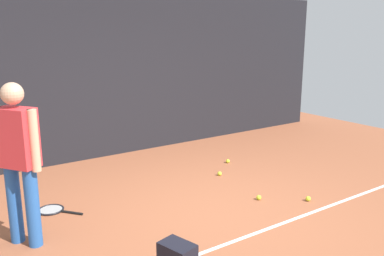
% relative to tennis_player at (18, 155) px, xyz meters
% --- Properties ---
extents(ground_plane, '(12.00, 12.00, 0.00)m').
position_rel_tennis_player_xyz_m(ground_plane, '(2.03, -0.52, -0.97)').
color(ground_plane, '#9E5638').
extents(back_fence, '(10.00, 0.10, 2.89)m').
position_rel_tennis_player_xyz_m(back_fence, '(2.03, 2.48, 0.48)').
color(back_fence, black).
rests_on(back_fence, ground).
extents(court_line, '(9.00, 0.05, 0.00)m').
position_rel_tennis_player_xyz_m(court_line, '(2.03, -1.21, -0.96)').
color(court_line, white).
rests_on(court_line, ground).
extents(tennis_player, '(0.41, 0.45, 1.70)m').
position_rel_tennis_player_xyz_m(tennis_player, '(0.00, 0.00, 0.00)').
color(tennis_player, '#2659A5').
rests_on(tennis_player, ground).
extents(tennis_racket, '(0.52, 0.59, 0.03)m').
position_rel_tennis_player_xyz_m(tennis_racket, '(0.45, 0.65, -0.95)').
color(tennis_racket, black).
rests_on(tennis_racket, ground).
extents(tennis_ball_near_player, '(0.07, 0.07, 0.07)m').
position_rel_tennis_player_xyz_m(tennis_ball_near_player, '(2.81, -0.55, -0.93)').
color(tennis_ball_near_player, '#CCE033').
rests_on(tennis_ball_near_player, ground).
extents(tennis_ball_by_fence, '(0.07, 0.07, 0.07)m').
position_rel_tennis_player_xyz_m(tennis_ball_by_fence, '(2.96, 0.48, -0.93)').
color(tennis_ball_by_fence, '#CCE033').
rests_on(tennis_ball_by_fence, ground).
extents(tennis_ball_mid_court, '(0.07, 0.07, 0.07)m').
position_rel_tennis_player_xyz_m(tennis_ball_mid_court, '(3.47, 0.90, -0.93)').
color(tennis_ball_mid_court, '#CCE033').
rests_on(tennis_ball_mid_court, ground).
extents(tennis_ball_far_left, '(0.07, 0.07, 0.07)m').
position_rel_tennis_player_xyz_m(tennis_ball_far_left, '(3.32, -0.95, -0.93)').
color(tennis_ball_far_left, '#CCE033').
rests_on(tennis_ball_far_left, ground).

